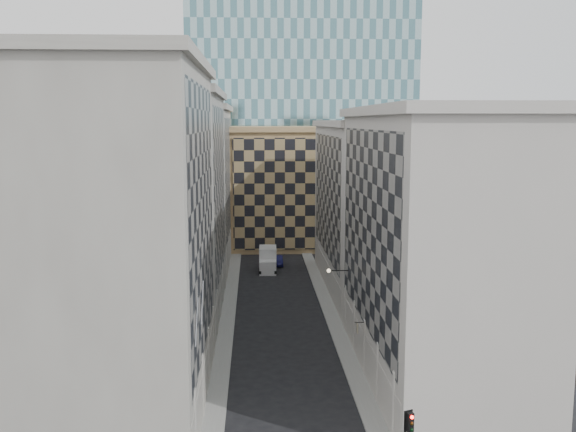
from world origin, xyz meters
name	(u,v)px	position (x,y,z in m)	size (l,w,h in m)	color
sidewalk_west	(228,318)	(-5.25, 30.00, 0.07)	(1.50, 100.00, 0.15)	gray
sidewalk_east	(332,316)	(5.25, 30.00, 0.07)	(1.50, 100.00, 0.15)	gray
bldg_left_a	(131,237)	(-10.88, 11.00, 11.82)	(10.80, 22.80, 23.70)	#9B958B
bldg_left_b	(172,203)	(-10.88, 33.00, 11.32)	(10.80, 22.80, 22.70)	gray
bldg_left_c	(192,186)	(-10.88, 55.00, 10.83)	(10.80, 22.80, 21.70)	#9B958B
bldg_right_a	(430,244)	(10.88, 15.00, 10.32)	(10.80, 26.80, 20.70)	beige
bldg_right_b	(368,205)	(10.89, 42.00, 9.85)	(10.80, 28.80, 19.70)	beige
tan_block	(283,186)	(2.00, 67.90, 9.44)	(16.80, 14.80, 18.80)	#A68558
church_tower	(268,79)	(0.00, 82.00, 26.95)	(7.20, 7.20, 51.50)	#312C26
flagpoles_left	(200,312)	(-5.90, 6.00, 8.00)	(0.10, 6.33, 2.33)	gray
bracket_lamp	(331,271)	(4.38, 24.00, 6.20)	(1.98, 0.36, 0.36)	black
box_truck	(268,261)	(-0.77, 50.59, 1.33)	(2.39, 5.62, 3.05)	silver
dark_car	(278,260)	(0.64, 53.75, 0.66)	(1.39, 3.99, 1.32)	#10113C
shop_sign	(358,327)	(5.42, 14.98, 3.83)	(0.84, 0.73, 0.81)	black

